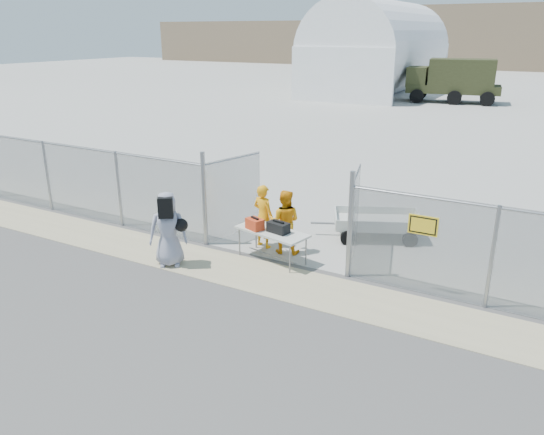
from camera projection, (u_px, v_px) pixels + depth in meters
The scene contains 13 objects.
ground at pixel (227, 292), 11.52m from camera, with size 160.00×160.00×0.00m, color #474646.
tarmac_inside at pixel (495, 96), 46.15m from camera, with size 160.00×80.00×0.01m, color #A8A89F.
dirt_strip at pixel (251, 274), 12.34m from camera, with size 44.00×1.60×0.01m, color tan.
chain_link_fence at pixel (272, 218), 12.80m from camera, with size 40.00×0.20×2.20m, color gray, non-canonical shape.
quonset_hangar at pixel (380, 47), 47.75m from camera, with size 9.00×18.00×8.00m, color white, non-canonical shape.
folding_table at pixel (272, 245), 13.00m from camera, with size 1.84×0.77×0.78m, color silver, non-canonical shape.
orange_bag at pixel (255, 224), 12.92m from camera, with size 0.43×0.29×0.27m, color red.
black_duffel at pixel (278, 227), 12.71m from camera, with size 0.52×0.30×0.25m, color black.
security_worker_left at pixel (263, 216), 13.67m from camera, with size 0.61×0.40×1.68m, color #FDA10E.
security_worker_right at pixel (285, 222), 13.32m from camera, with size 0.81×0.63×1.66m, color #FDA10E.
visitor at pixel (168, 229), 12.56m from camera, with size 0.90×0.58×1.83m, color #8F90A2.
utility_trailer at pixel (377, 225), 14.48m from camera, with size 2.97×1.53×0.72m, color silver, non-canonical shape.
military_truck at pixel (454, 81), 41.32m from camera, with size 6.99×2.58×3.33m, color #2F3319, non-canonical shape.
Camera 1 is at (5.86, -8.56, 5.36)m, focal length 35.00 mm.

